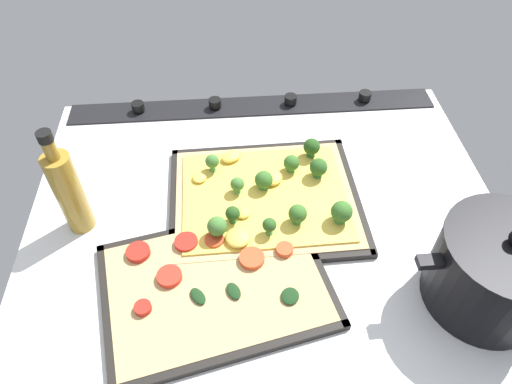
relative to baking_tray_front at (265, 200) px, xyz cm
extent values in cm
cube|color=silver|center=(0.07, 2.79, -1.86)|extent=(86.31, 70.66, 3.00)
cube|color=black|center=(0.07, -29.04, 0.04)|extent=(82.86, 7.00, 0.80)
cylinder|color=black|center=(-25.82, -29.04, 1.34)|extent=(2.80, 2.80, 1.80)
cylinder|color=black|center=(-8.56, -29.04, 1.34)|extent=(2.80, 2.80, 1.80)
cylinder|color=black|center=(8.70, -29.04, 1.34)|extent=(2.80, 2.80, 1.80)
cylinder|color=black|center=(25.96, -29.04, 1.34)|extent=(2.80, 2.80, 1.80)
cube|color=black|center=(0.00, 0.00, -0.11)|extent=(35.61, 29.88, 0.50)
cube|color=black|center=(0.25, -14.03, 0.29)|extent=(35.11, 1.82, 1.30)
cube|color=black|center=(-0.25, 14.03, 0.29)|extent=(35.11, 1.82, 1.30)
cube|color=black|center=(-16.94, -0.30, 0.29)|extent=(1.72, 29.27, 1.30)
cube|color=black|center=(16.94, 0.30, 0.29)|extent=(1.72, 29.27, 1.30)
cube|color=tan|center=(0.00, 0.00, 0.64)|extent=(33.16, 27.43, 1.00)
cube|color=#EDC64C|center=(0.00, 0.00, 1.34)|extent=(30.50, 24.70, 0.40)
cone|color=#5B9F46|center=(-5.02, 6.78, 2.07)|extent=(1.79, 1.79, 1.06)
sphere|color=#386B28|center=(-5.02, 6.78, 3.81)|extent=(3.25, 3.25, 3.25)
cone|color=#427635|center=(6.15, 5.75, 2.11)|extent=(1.42, 1.42, 1.15)
sphere|color=#264C1C|center=(6.15, 5.75, 3.65)|extent=(2.57, 2.57, 2.57)
cone|color=#5B9F46|center=(0.40, -1.88, 1.95)|extent=(1.85, 1.85, 0.83)
sphere|color=#386B28|center=(0.40, -1.88, 3.64)|extent=(3.37, 3.37, 3.37)
cone|color=#4D8B3F|center=(-10.51, -4.14, 2.07)|extent=(1.86, 1.86, 1.07)
sphere|color=#2D5B23|center=(-10.51, -4.14, 3.88)|extent=(3.39, 3.39, 3.39)
cone|color=#68AD54|center=(9.46, -7.32, 2.20)|extent=(1.48, 1.48, 1.32)
sphere|color=#427533|center=(9.46, -7.32, 3.86)|extent=(2.68, 2.68, 2.68)
cone|color=#68AD54|center=(4.99, -1.21, 2.07)|extent=(1.41, 1.41, 1.07)
sphere|color=#427533|center=(4.99, -1.21, 3.57)|extent=(2.57, 2.57, 2.57)
cone|color=#4D8B3F|center=(-0.38, 8.87, 2.22)|extent=(1.34, 1.34, 1.36)
sphere|color=#2D5B23|center=(-0.38, 8.87, 3.81)|extent=(2.43, 2.43, 2.43)
cone|color=#5B9F46|center=(-5.61, -5.98, 1.99)|extent=(1.68, 1.68, 0.91)
sphere|color=#386B28|center=(-5.61, -5.98, 3.59)|extent=(3.05, 3.05, 3.05)
cone|color=#68AD54|center=(8.87, 8.59, 2.11)|extent=(1.87, 1.87, 1.15)
sphere|color=#427533|center=(8.87, 8.59, 3.97)|extent=(3.41, 3.41, 3.41)
cone|color=#5B9F46|center=(-12.61, 7.08, 2.05)|extent=(2.08, 2.08, 1.03)
sphere|color=#386B28|center=(-12.61, 7.08, 3.98)|extent=(3.78, 3.78, 3.78)
cone|color=#427635|center=(-10.10, -9.83, 2.13)|extent=(1.81, 1.81, 1.19)
sphere|color=#264C1C|center=(-10.10, -9.83, 3.96)|extent=(3.29, 3.29, 3.29)
ellipsoid|color=#EDC64C|center=(-1.56, -3.78, 2.18)|extent=(5.26, 5.28, 1.49)
ellipsoid|color=#EDC64C|center=(5.53, 9.93, 2.19)|extent=(6.01, 6.01, 1.51)
ellipsoid|color=#EDC64C|center=(5.80, -10.14, 2.17)|extent=(5.21, 4.89, 1.48)
ellipsoid|color=#EDC64C|center=(12.07, -5.02, 1.99)|extent=(3.38, 3.59, 1.05)
ellipsoid|color=#EDC64C|center=(4.33, 4.28, 1.97)|extent=(3.96, 3.94, 1.02)
cube|color=black|center=(9.51, 17.72, -0.11)|extent=(40.04, 32.50, 0.50)
cube|color=black|center=(12.07, 5.76, 0.29)|extent=(34.92, 8.60, 1.30)
cube|color=black|center=(6.95, 29.67, 0.29)|extent=(34.92, 8.60, 1.30)
cube|color=black|center=(-7.24, 14.13, 0.29)|extent=(6.54, 25.33, 1.30)
cube|color=black|center=(26.26, 21.30, 0.29)|extent=(6.54, 25.33, 1.30)
cube|color=tan|center=(9.51, 17.72, 0.59)|extent=(37.19, 29.65, 0.90)
cylinder|color=#D14723|center=(9.48, 9.66, 1.54)|extent=(3.31, 3.31, 1.00)
cylinder|color=#D14723|center=(3.43, 13.85, 1.54)|extent=(4.18, 4.18, 1.00)
cylinder|color=#B22319|center=(22.18, 11.13, 1.54)|extent=(3.97, 3.97, 1.00)
cylinder|color=red|center=(16.79, 16.25, 1.54)|extent=(4.02, 4.02, 1.00)
cylinder|color=#B22319|center=(14.24, 9.75, 1.54)|extent=(3.96, 3.96, 1.00)
cylinder|color=#B22319|center=(20.53, 21.52, 1.54)|extent=(2.63, 2.63, 1.00)
cylinder|color=#D14723|center=(-2.16, 12.53, 1.54)|extent=(2.91, 2.91, 1.00)
ellipsoid|color=#193819|center=(-1.97, 21.19, 1.44)|extent=(3.71, 3.85, 0.60)
ellipsoid|color=#193819|center=(6.70, 19.63, 1.44)|extent=(3.08, 3.73, 0.60)
ellipsoid|color=#193819|center=(12.24, 20.10, 1.44)|extent=(3.36, 3.80, 0.60)
cylinder|color=black|center=(-32.17, 22.38, 6.18)|extent=(18.41, 18.41, 13.09)
cube|color=black|center=(-21.17, 22.38, 10.37)|extent=(3.60, 2.00, 1.20)
cylinder|color=olive|center=(33.12, 3.20, 7.82)|extent=(4.64, 4.64, 16.37)
cylinder|color=olive|center=(33.12, 3.20, 17.76)|extent=(2.09, 2.09, 3.50)
cylinder|color=black|center=(33.12, 3.20, 20.31)|extent=(2.32, 2.32, 1.60)
camera|label=1|loc=(6.14, 57.27, 65.32)|focal=32.65mm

